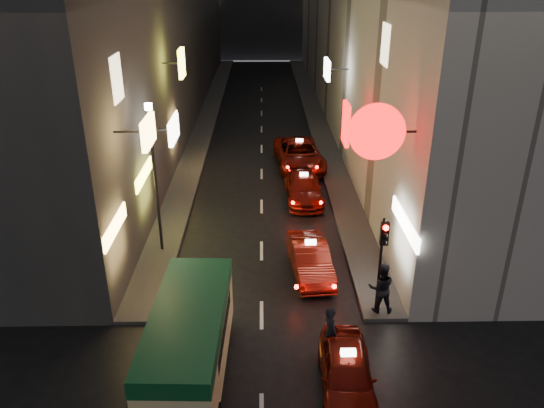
{
  "coord_description": "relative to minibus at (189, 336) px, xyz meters",
  "views": [
    {
      "loc": [
        0.09,
        -6.66,
        11.19
      ],
      "look_at": [
        0.44,
        13.0,
        2.19
      ],
      "focal_mm": 35.0,
      "sensor_mm": 36.0,
      "label": 1
    }
  ],
  "objects": [
    {
      "name": "sidewalk_left",
      "position": [
        -2.21,
        28.53,
        -1.46
      ],
      "size": [
        1.5,
        52.0,
        0.15
      ],
      "primitive_type": "cube",
      "color": "#464441",
      "rests_on": "ground"
    },
    {
      "name": "sidewalk_right",
      "position": [
        6.29,
        28.53,
        -1.46
      ],
      "size": [
        1.5,
        52.0,
        0.15
      ],
      "primitive_type": "cube",
      "color": "#464441",
      "rests_on": "ground"
    },
    {
      "name": "minibus",
      "position": [
        0.0,
        0.0,
        0.0
      ],
      "size": [
        2.17,
        5.73,
        2.44
      ],
      "color": "beige",
      "rests_on": "ground"
    },
    {
      "name": "taxi_near",
      "position": [
        4.45,
        -0.59,
        -0.79
      ],
      "size": [
        2.13,
        4.78,
        1.67
      ],
      "color": "#650F08",
      "rests_on": "ground"
    },
    {
      "name": "taxi_second",
      "position": [
        3.94,
        5.73,
        -0.79
      ],
      "size": [
        2.39,
        4.91,
        1.68
      ],
      "color": "#650F08",
      "rests_on": "ground"
    },
    {
      "name": "taxi_third",
      "position": [
        4.2,
        12.89,
        -0.79
      ],
      "size": [
        2.03,
        4.77,
        1.68
      ],
      "color": "#650F08",
      "rests_on": "ground"
    },
    {
      "name": "taxi_far",
      "position": [
        4.28,
        17.69,
        -0.63
      ],
      "size": [
        2.86,
        5.91,
        1.99
      ],
      "color": "#650F08",
      "rests_on": "ground"
    },
    {
      "name": "pedestrian_crossing",
      "position": [
        4.15,
        0.92,
        -0.53
      ],
      "size": [
        0.63,
        0.77,
        2.02
      ],
      "primitive_type": "imported",
      "rotation": [
        0.0,
        0.0,
        1.92
      ],
      "color": "black",
      "rests_on": "ground"
    },
    {
      "name": "pedestrian_sidewalk",
      "position": [
        6.13,
        3.03,
        -0.35
      ],
      "size": [
        0.82,
        0.55,
        2.08
      ],
      "primitive_type": "imported",
      "rotation": [
        0.0,
        0.0,
        3.07
      ],
      "color": "black",
      "rests_on": "sidewalk_right"
    },
    {
      "name": "traffic_light",
      "position": [
        6.04,
        3.0,
        1.15
      ],
      "size": [
        0.26,
        0.43,
        3.5
      ],
      "color": "black",
      "rests_on": "sidewalk_right"
    },
    {
      "name": "lamp_post",
      "position": [
        -2.16,
        7.53,
        2.18
      ],
      "size": [
        0.28,
        0.28,
        6.22
      ],
      "color": "black",
      "rests_on": "sidewalk_left"
    }
  ]
}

